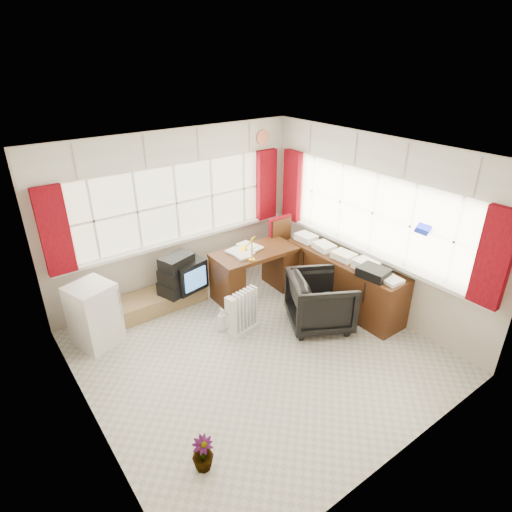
{
  "coord_description": "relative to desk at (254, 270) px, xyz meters",
  "views": [
    {
      "loc": [
        -2.59,
        -3.47,
        3.5
      ],
      "look_at": [
        0.39,
        0.55,
        1.04
      ],
      "focal_mm": 30.0,
      "sensor_mm": 36.0,
      "label": 1
    }
  ],
  "objects": [
    {
      "name": "office_chair",
      "position": [
        0.23,
        -1.21,
        -0.03
      ],
      "size": [
        1.12,
        1.11,
        0.76
      ],
      "primitive_type": "imported",
      "rotation": [
        0.0,
        0.0,
        1.07
      ],
      "color": "black",
      "rests_on": "ground"
    },
    {
      "name": "ground",
      "position": [
        -0.84,
        -1.2,
        -0.41
      ],
      "size": [
        4.0,
        4.0,
        0.0
      ],
      "primitive_type": "plane",
      "color": "beige",
      "rests_on": "ground"
    },
    {
      "name": "mini_fridge",
      "position": [
        -2.38,
        0.22,
        0.01
      ],
      "size": [
        0.63,
        0.63,
        0.85
      ],
      "color": "white",
      "rests_on": "ground"
    },
    {
      "name": "overhead_cabinets",
      "position": [
        0.14,
        -0.22,
        1.84
      ],
      "size": [
        3.98,
        3.98,
        0.48
      ],
      "color": "white",
      "rests_on": "room_walls"
    },
    {
      "name": "tv_bench",
      "position": [
        -1.39,
        0.52,
        -0.29
      ],
      "size": [
        1.4,
        0.5,
        0.25
      ],
      "primitive_type": "cube",
      "color": "#A58952",
      "rests_on": "ground"
    },
    {
      "name": "desk_lamp",
      "position": [
        -0.21,
        -0.23,
        0.59
      ],
      "size": [
        0.13,
        0.11,
        0.38
      ],
      "color": "#E4B609",
      "rests_on": "desk"
    },
    {
      "name": "credenza",
      "position": [
        0.89,
        -1.0,
        -0.02
      ],
      "size": [
        0.5,
        2.0,
        0.85
      ],
      "color": "#452510",
      "rests_on": "ground"
    },
    {
      "name": "spray_bottle_a",
      "position": [
        -0.93,
        -0.51,
        -0.25
      ],
      "size": [
        0.13,
        0.13,
        0.33
      ],
      "primitive_type": "imported",
      "rotation": [
        0.0,
        0.0,
        0.05
      ],
      "color": "white",
      "rests_on": "ground"
    },
    {
      "name": "window_right",
      "position": [
        1.1,
        -1.2,
        0.53
      ],
      "size": [
        0.12,
        3.7,
        3.6
      ],
      "color": "beige",
      "rests_on": "room_walls"
    },
    {
      "name": "file_tray",
      "position": [
        0.78,
        -1.61,
        0.4
      ],
      "size": [
        0.35,
        0.42,
        0.13
      ],
      "primitive_type": "cube",
      "rotation": [
        0.0,
        0.0,
        0.15
      ],
      "color": "black",
      "rests_on": "credenza"
    },
    {
      "name": "spray_bottle_b",
      "position": [
        -0.8,
        0.35,
        -0.31
      ],
      "size": [
        0.09,
        0.09,
        0.2
      ],
      "primitive_type": "imported",
      "rotation": [
        0.0,
        0.0,
        -0.04
      ],
      "color": "#84C5B4",
      "rests_on": "ground"
    },
    {
      "name": "curtains",
      "position": [
        0.09,
        -0.28,
        1.04
      ],
      "size": [
        3.83,
        3.83,
        1.15
      ],
      "color": "maroon",
      "rests_on": "room_walls"
    },
    {
      "name": "task_chair",
      "position": [
        0.71,
        0.16,
        0.14
      ],
      "size": [
        0.45,
        0.47,
        1.05
      ],
      "color": "black",
      "rests_on": "ground"
    },
    {
      "name": "hifi_stack",
      "position": [
        -1.11,
        0.38,
        0.11
      ],
      "size": [
        0.63,
        0.5,
        0.58
      ],
      "color": "black",
      "rests_on": "tv_bench"
    },
    {
      "name": "room_walls",
      "position": [
        -0.84,
        -1.2,
        1.09
      ],
      "size": [
        4.0,
        4.0,
        4.0
      ],
      "color": "beige",
      "rests_on": "ground"
    },
    {
      "name": "window_back",
      "position": [
        -0.84,
        0.74,
        0.53
      ],
      "size": [
        3.7,
        0.12,
        3.6
      ],
      "color": "beige",
      "rests_on": "room_walls"
    },
    {
      "name": "radiator",
      "position": [
        -0.73,
        -0.75,
        -0.15
      ],
      "size": [
        0.45,
        0.24,
        0.64
      ],
      "color": "white",
      "rests_on": "ground"
    },
    {
      "name": "desk",
      "position": [
        0.0,
        0.0,
        0.0
      ],
      "size": [
        1.3,
        0.67,
        0.78
      ],
      "color": "#452510",
      "rests_on": "ground"
    },
    {
      "name": "flower_vase",
      "position": [
        -2.22,
        -2.23,
        -0.23
      ],
      "size": [
        0.25,
        0.25,
        0.36
      ],
      "primitive_type": "imported",
      "rotation": [
        0.0,
        0.0,
        -0.29
      ],
      "color": "black",
      "rests_on": "ground"
    },
    {
      "name": "crt_tv",
      "position": [
        -0.97,
        0.41,
        0.07
      ],
      "size": [
        0.58,
        0.55,
        0.45
      ],
      "color": "black",
      "rests_on": "tv_bench"
    }
  ]
}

